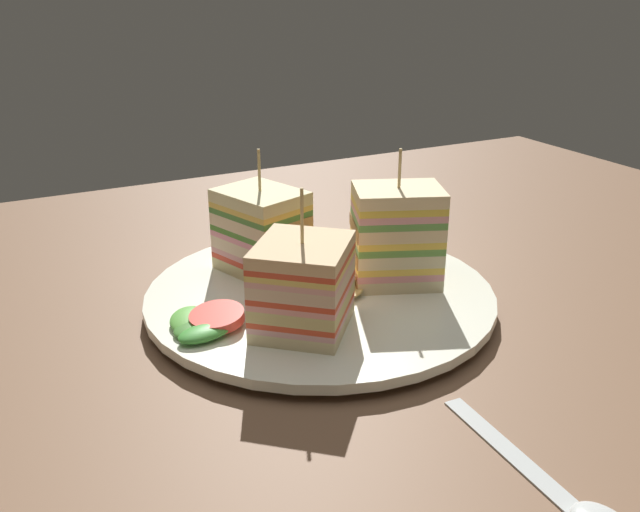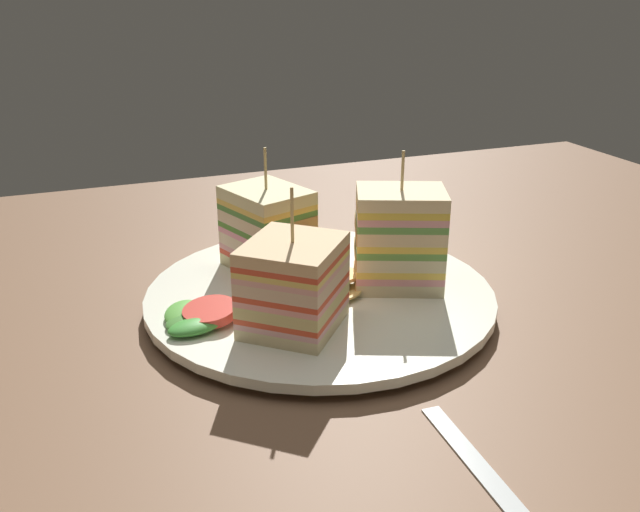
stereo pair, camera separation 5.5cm
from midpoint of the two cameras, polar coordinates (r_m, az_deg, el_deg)
The scene contains 7 objects.
ground_plane at distance 57.48cm, azimuth 2.76°, elevation -4.97°, with size 118.81×84.03×1.80cm, color brown.
plate at distance 56.69cm, azimuth 2.79°, elevation -3.39°, with size 28.45×28.45×1.42cm.
sandwich_wedge_0 at distance 59.33cm, azimuth -1.70°, elevation 2.18°, with size 7.56×8.52×10.76cm.
sandwich_wedge_1 at distance 49.38cm, azimuth 0.99°, elevation -2.49°, with size 9.35×9.44×10.61cm.
sandwich_wedge_2 at distance 56.50cm, azimuth 9.34°, elevation 1.36°, with size 8.56×7.56×11.37cm.
chip_pile at distance 55.80cm, azimuth 3.51°, elevation -1.68°, with size 7.89×7.48×2.74cm.
salad_garnish at distance 51.25cm, azimuth -7.19°, elevation -5.08°, with size 5.99×5.95×1.48cm.
Camera 2 is at (18.25, 47.81, 25.41)cm, focal length 38.63 mm.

